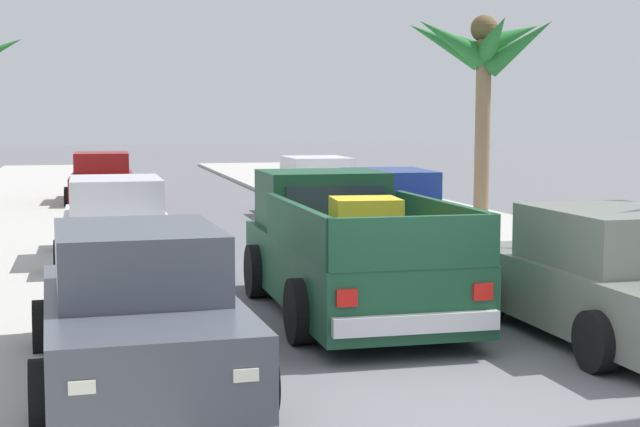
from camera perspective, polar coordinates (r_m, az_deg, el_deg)
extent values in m
plane|color=slate|center=(9.08, 7.75, -10.90)|extent=(160.00, 160.00, 0.00)
cube|color=#B2AFA8|center=(20.32, -18.04, -1.66)|extent=(4.73, 60.00, 0.12)
cube|color=#B2AFA8|center=(21.78, 8.01, -0.94)|extent=(4.73, 60.00, 0.12)
cube|color=silver|center=(20.26, -15.31, -1.63)|extent=(0.16, 60.00, 0.10)
cube|color=silver|center=(21.44, 5.61, -1.05)|extent=(0.16, 60.00, 0.10)
cube|color=#19472D|center=(12.58, 1.83, -3.35)|extent=(1.93, 5.10, 0.80)
cube|color=#19472D|center=(14.02, 0.11, 0.89)|extent=(1.72, 1.50, 0.80)
cube|color=#283342|center=(13.28, 0.88, 0.71)|extent=(1.38, 0.06, 0.44)
cube|color=#283342|center=(14.76, -0.59, 1.22)|extent=(1.46, 0.06, 0.48)
cube|color=#19472D|center=(11.44, -1.41, -0.83)|extent=(0.11, 3.30, 0.56)
cube|color=#19472D|center=(11.96, 7.15, -0.58)|extent=(0.11, 3.30, 0.56)
cube|color=#19472D|center=(10.11, 5.62, -1.74)|extent=(1.88, 0.10, 0.56)
cube|color=silver|center=(10.17, 5.74, -6.50)|extent=(1.82, 0.12, 0.20)
cylinder|color=black|center=(13.88, -3.76, -3.41)|extent=(0.26, 0.76, 0.76)
cylinder|color=black|center=(14.34, 3.99, -3.12)|extent=(0.26, 0.76, 0.76)
cylinder|color=black|center=(11.05, -1.16, -5.80)|extent=(0.26, 0.76, 0.76)
cylinder|color=black|center=(11.62, 8.36, -5.28)|extent=(0.26, 0.76, 0.76)
cube|color=red|center=(9.92, 1.60, -5.02)|extent=(0.22, 0.04, 0.18)
cube|color=red|center=(10.41, 9.61, -4.58)|extent=(0.22, 0.04, 0.18)
cube|color=gold|center=(11.84, 2.71, -0.51)|extent=(0.88, 0.87, 0.60)
cube|color=maroon|center=(28.78, -12.74, 1.56)|extent=(1.88, 4.25, 0.72)
cube|color=maroon|center=(28.64, -12.77, 2.90)|extent=(1.58, 2.14, 0.64)
cube|color=#283342|center=(29.61, -12.75, 2.96)|extent=(1.37, 0.12, 0.52)
cube|color=#283342|center=(27.67, -12.80, 2.76)|extent=(1.34, 0.12, 0.50)
cylinder|color=black|center=(30.12, -14.41, 1.29)|extent=(0.24, 0.65, 0.64)
cylinder|color=black|center=(30.09, -10.98, 1.37)|extent=(0.24, 0.65, 0.64)
cylinder|color=black|center=(27.52, -14.64, 0.88)|extent=(0.24, 0.65, 0.64)
cylinder|color=black|center=(27.50, -10.88, 0.96)|extent=(0.24, 0.65, 0.64)
cube|color=red|center=(26.68, -14.16, 1.44)|extent=(0.20, 0.05, 0.12)
cube|color=white|center=(30.89, -13.84, 1.95)|extent=(0.20, 0.05, 0.10)
cube|color=red|center=(26.66, -11.44, 1.49)|extent=(0.20, 0.05, 0.12)
cube|color=white|center=(30.88, -11.55, 2.00)|extent=(0.20, 0.05, 0.10)
cube|color=#474C56|center=(9.53, -10.62, -6.82)|extent=(1.92, 4.27, 0.72)
cube|color=#474C56|center=(9.50, -10.75, -2.69)|extent=(1.60, 2.16, 0.64)
cube|color=#283342|center=(8.55, -10.16, -3.76)|extent=(1.37, 0.13, 0.52)
cube|color=#283342|center=(10.46, -11.23, -2.03)|extent=(1.34, 0.13, 0.50)
cylinder|color=black|center=(8.46, -3.57, -9.86)|extent=(0.24, 0.65, 0.64)
cylinder|color=black|center=(8.28, -16.06, -10.42)|extent=(0.24, 0.65, 0.64)
cylinder|color=black|center=(10.95, -6.50, -6.26)|extent=(0.24, 0.65, 0.64)
cylinder|color=black|center=(10.81, -16.04, -6.61)|extent=(0.24, 0.65, 0.64)
cube|color=red|center=(11.63, -8.48, -3.95)|extent=(0.20, 0.05, 0.12)
cube|color=white|center=(7.57, -4.40, -9.50)|extent=(0.20, 0.05, 0.10)
cube|color=red|center=(11.54, -14.74, -4.15)|extent=(0.20, 0.05, 0.12)
cube|color=white|center=(7.43, -13.89, -9.95)|extent=(0.20, 0.05, 0.10)
cube|color=silver|center=(17.14, -11.94, -1.23)|extent=(1.78, 4.21, 0.72)
cube|color=silver|center=(16.97, -11.98, 1.00)|extent=(1.53, 2.11, 0.64)
cube|color=#283342|center=(17.94, -12.06, 1.19)|extent=(1.37, 0.09, 0.52)
cube|color=#283342|center=(16.01, -11.89, 0.65)|extent=(1.34, 0.09, 0.50)
cylinder|color=black|center=(18.46, -14.83, -1.48)|extent=(0.22, 0.64, 0.64)
cylinder|color=black|center=(18.50, -9.24, -1.34)|extent=(0.22, 0.64, 0.64)
cylinder|color=black|center=(15.88, -15.06, -2.65)|extent=(0.22, 0.64, 0.64)
cylinder|color=black|center=(15.93, -8.55, -2.49)|extent=(0.22, 0.64, 0.64)
cube|color=red|center=(15.03, -14.15, -1.85)|extent=(0.20, 0.04, 0.12)
cube|color=white|center=(19.23, -13.95, -0.31)|extent=(0.20, 0.04, 0.10)
cube|color=red|center=(15.07, -9.33, -1.73)|extent=(0.20, 0.04, 0.12)
cube|color=white|center=(19.25, -10.28, -0.22)|extent=(0.20, 0.04, 0.10)
cube|color=slate|center=(11.77, 16.61, -4.55)|extent=(1.84, 4.23, 0.72)
cube|color=slate|center=(11.58, 16.97, -1.32)|extent=(1.56, 2.13, 0.64)
cube|color=#283342|center=(12.41, 14.62, -0.88)|extent=(1.37, 0.11, 0.52)
cylinder|color=black|center=(12.52, 9.93, -4.78)|extent=(0.23, 0.64, 0.64)
cylinder|color=black|center=(13.36, 17.00, -4.28)|extent=(0.23, 0.64, 0.64)
cylinder|color=black|center=(10.26, 16.04, -7.28)|extent=(0.23, 0.64, 0.64)
cube|color=white|center=(13.31, 9.62, -2.89)|extent=(0.20, 0.04, 0.10)
cube|color=white|center=(13.86, 14.27, -2.64)|extent=(0.20, 0.04, 0.10)
cube|color=silver|center=(24.85, -0.15, 1.05)|extent=(1.78, 4.21, 0.72)
cube|color=silver|center=(24.90, -0.21, 2.63)|extent=(1.53, 2.11, 0.64)
cube|color=#283342|center=(23.95, 0.32, 2.45)|extent=(1.37, 0.09, 0.52)
cube|color=#283342|center=(25.84, -0.70, 2.70)|extent=(1.34, 0.09, 0.50)
cylinder|color=black|center=(23.84, 2.67, 0.32)|extent=(0.22, 0.64, 0.64)
cylinder|color=black|center=(23.40, -1.58, 0.22)|extent=(0.22, 0.64, 0.64)
cylinder|color=black|center=(26.34, 1.11, 0.85)|extent=(0.22, 0.64, 0.64)
cylinder|color=black|center=(25.95, -2.75, 0.77)|extent=(0.22, 0.64, 0.64)
cube|color=red|center=(27.03, 0.13, 1.67)|extent=(0.20, 0.04, 0.12)
cube|color=white|center=(22.96, 2.55, 0.83)|extent=(0.20, 0.04, 0.10)
cube|color=red|center=(26.76, -2.51, 1.62)|extent=(0.20, 0.04, 0.12)
cube|color=white|center=(22.65, -0.45, 0.77)|extent=(0.20, 0.04, 0.10)
cube|color=navy|center=(19.04, 4.18, -0.43)|extent=(2.00, 4.30, 0.72)
cube|color=navy|center=(19.08, 4.12, 1.64)|extent=(1.64, 2.19, 0.64)
cube|color=#283342|center=(18.15, 4.88, 1.35)|extent=(1.37, 0.16, 0.52)
cube|color=#283342|center=(20.02, 3.43, 1.78)|extent=(1.34, 0.16, 0.50)
cylinder|color=black|center=(18.08, 7.97, -1.49)|extent=(0.26, 0.65, 0.64)
cylinder|color=black|center=(17.60, 2.38, -1.64)|extent=(0.26, 0.65, 0.64)
cylinder|color=black|center=(20.55, 5.71, -0.59)|extent=(0.26, 0.65, 0.64)
cylinder|color=black|center=(20.13, 0.76, -0.69)|extent=(0.26, 0.65, 0.64)
cube|color=red|center=(21.22, 4.42, 0.51)|extent=(0.20, 0.05, 0.12)
cube|color=white|center=(17.20, 7.92, -0.90)|extent=(0.20, 0.05, 0.10)
cube|color=red|center=(20.94, 1.06, 0.45)|extent=(0.20, 0.05, 0.12)
cube|color=white|center=(16.85, 3.94, -0.99)|extent=(0.20, 0.05, 0.10)
cylinder|color=#846B4C|center=(24.78, 9.59, 5.23)|extent=(0.38, 0.44, 4.77)
cone|color=#23702D|center=(25.16, 11.27, 10.27)|extent=(1.60, 0.58, 1.04)
cone|color=#23702D|center=(25.62, 9.99, 9.80)|extent=(1.37, 1.66, 1.35)
cone|color=#23702D|center=(25.67, 8.31, 9.99)|extent=(1.02, 2.16, 1.25)
cone|color=#23702D|center=(24.74, 7.37, 9.98)|extent=(2.09, 1.08, 1.39)
cone|color=#23702D|center=(24.21, 7.74, 10.15)|extent=(2.20, 1.13, 1.33)
cone|color=#23702D|center=(23.94, 10.27, 10.25)|extent=(0.83, 2.03, 1.26)
cone|color=#23702D|center=(24.49, 11.75, 9.75)|extent=(1.72, 1.76, 1.52)
sphere|color=brown|center=(24.88, 9.68, 10.72)|extent=(0.69, 0.69, 0.69)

